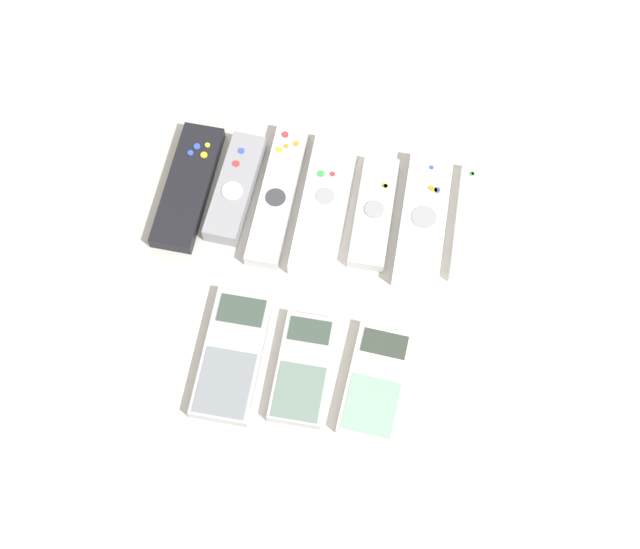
% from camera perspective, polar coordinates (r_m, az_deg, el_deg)
% --- Properties ---
extents(ground_plane, '(3.00, 3.00, 0.00)m').
position_cam_1_polar(ground_plane, '(1.09, -0.17, -1.29)').
color(ground_plane, beige).
extents(remote_0, '(0.06, 0.18, 0.02)m').
position_cam_1_polar(remote_0, '(1.16, -8.44, 5.60)').
color(remote_0, black).
rests_on(remote_0, ground_plane).
extents(remote_1, '(0.05, 0.15, 0.03)m').
position_cam_1_polar(remote_1, '(1.15, -5.44, 5.53)').
color(remote_1, gray).
rests_on(remote_1, ground_plane).
extents(remote_2, '(0.05, 0.20, 0.02)m').
position_cam_1_polar(remote_2, '(1.14, -2.73, 5.12)').
color(remote_2, silver).
rests_on(remote_2, ground_plane).
extents(remote_3, '(0.06, 0.20, 0.03)m').
position_cam_1_polar(remote_3, '(1.13, 0.28, 4.49)').
color(remote_3, white).
rests_on(remote_3, ground_plane).
extents(remote_4, '(0.05, 0.15, 0.02)m').
position_cam_1_polar(remote_4, '(1.13, 3.47, 3.99)').
color(remote_4, '#B7B7BC').
rests_on(remote_4, ground_plane).
extents(remote_5, '(0.06, 0.18, 0.02)m').
position_cam_1_polar(remote_5, '(1.13, 6.63, 3.49)').
color(remote_5, white).
rests_on(remote_5, ground_plane).
extents(remote_6, '(0.06, 0.16, 0.02)m').
position_cam_1_polar(remote_6, '(1.13, 10.12, 3.16)').
color(remote_6, white).
rests_on(remote_6, ground_plane).
extents(calculator_0, '(0.07, 0.16, 0.02)m').
position_cam_1_polar(calculator_0, '(1.05, -5.63, -5.16)').
color(calculator_0, '#B2B2B7').
rests_on(calculator_0, ground_plane).
extents(calculator_1, '(0.06, 0.13, 0.02)m').
position_cam_1_polar(calculator_1, '(1.04, -1.01, -6.05)').
color(calculator_1, '#B2B2B7').
rests_on(calculator_1, ground_plane).
extents(calculator_2, '(0.08, 0.14, 0.02)m').
position_cam_1_polar(calculator_2, '(1.04, 3.62, -6.89)').
color(calculator_2, silver).
rests_on(calculator_2, ground_plane).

